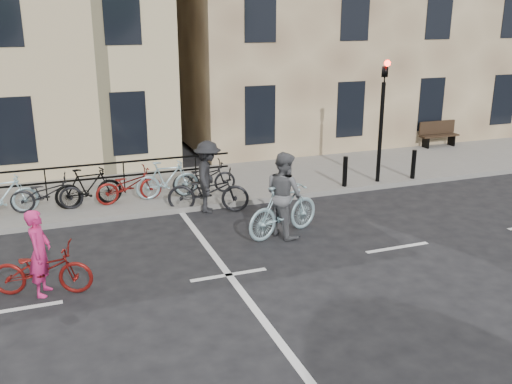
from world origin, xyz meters
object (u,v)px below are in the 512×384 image
object	(u,v)px
traffic_light	(382,106)
bench	(438,133)
cyclist_dark	(208,184)
cyclist_pink	(41,265)
cyclist_grey	(284,202)

from	to	relation	value
traffic_light	bench	world-z (taller)	traffic_light
bench	cyclist_dark	size ratio (longest dim) A/B	0.70
bench	cyclist_dark	bearing A→B (deg)	-159.58
cyclist_pink	traffic_light	bearing A→B (deg)	-51.52
traffic_light	cyclist_grey	world-z (taller)	traffic_light
cyclist_dark	traffic_light	bearing A→B (deg)	-65.17
cyclist_pink	cyclist_dark	bearing A→B (deg)	-34.13
bench	cyclist_grey	bearing A→B (deg)	-146.19
traffic_light	bench	size ratio (longest dim) A/B	2.44
traffic_light	cyclist_dark	xyz separation A→B (m)	(-5.49, -0.44, -1.70)
cyclist_grey	cyclist_dark	xyz separation A→B (m)	(-1.19, 2.26, -0.07)
traffic_light	bench	bearing A→B (deg)	35.25
traffic_light	cyclist_dark	distance (m)	5.77
traffic_light	cyclist_pink	distance (m)	10.61
bench	cyclist_pink	bearing A→B (deg)	-153.45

